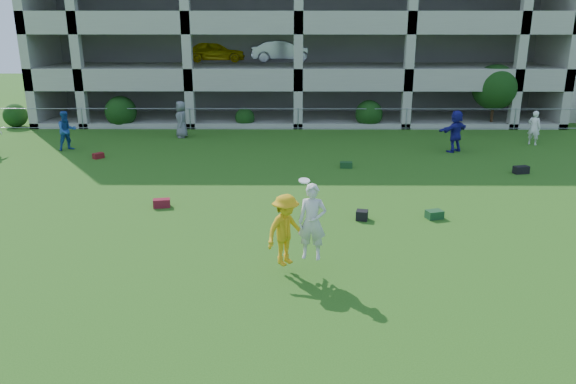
{
  "coord_description": "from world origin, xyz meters",
  "views": [
    {
      "loc": [
        -0.37,
        -11.85,
        6.1
      ],
      "look_at": [
        -0.46,
        3.0,
        1.4
      ],
      "focal_mm": 35.0,
      "sensor_mm": 36.0,
      "label": 1
    }
  ],
  "objects_px": {
    "bystander_e": "(534,128)",
    "crate_d": "(362,215)",
    "bystander_d": "(456,131)",
    "parking_garage": "(297,16)",
    "bystander_c": "(181,119)",
    "bystander_a": "(67,131)",
    "frisbee_contest": "(293,228)"
  },
  "relations": [
    {
      "from": "bystander_e",
      "to": "bystander_d",
      "type": "bearing_deg",
      "value": 60.33
    },
    {
      "from": "bystander_d",
      "to": "parking_garage",
      "type": "height_order",
      "value": "parking_garage"
    },
    {
      "from": "bystander_a",
      "to": "crate_d",
      "type": "xyz_separation_m",
      "value": [
        12.72,
        -9.38,
        -0.78
      ]
    },
    {
      "from": "crate_d",
      "to": "bystander_a",
      "type": "bearing_deg",
      "value": 143.59
    },
    {
      "from": "bystander_d",
      "to": "crate_d",
      "type": "xyz_separation_m",
      "value": [
        -5.4,
        -9.18,
        -0.82
      ]
    },
    {
      "from": "bystander_a",
      "to": "bystander_d",
      "type": "bearing_deg",
      "value": -41.43
    },
    {
      "from": "parking_garage",
      "to": "frisbee_contest",
      "type": "bearing_deg",
      "value": -90.66
    },
    {
      "from": "parking_garage",
      "to": "bystander_d",
      "type": "bearing_deg",
      "value": -62.56
    },
    {
      "from": "bystander_a",
      "to": "bystander_d",
      "type": "height_order",
      "value": "bystander_d"
    },
    {
      "from": "bystander_a",
      "to": "bystander_c",
      "type": "distance_m",
      "value": 5.62
    },
    {
      "from": "bystander_c",
      "to": "bystander_d",
      "type": "xyz_separation_m",
      "value": [
        13.29,
        -3.09,
        0.03
      ]
    },
    {
      "from": "crate_d",
      "to": "parking_garage",
      "type": "relative_size",
      "value": 0.01
    },
    {
      "from": "bystander_c",
      "to": "crate_d",
      "type": "bearing_deg",
      "value": 16.27
    },
    {
      "from": "bystander_e",
      "to": "parking_garage",
      "type": "height_order",
      "value": "parking_garage"
    },
    {
      "from": "bystander_a",
      "to": "bystander_e",
      "type": "relative_size",
      "value": 1.11
    },
    {
      "from": "bystander_e",
      "to": "crate_d",
      "type": "xyz_separation_m",
      "value": [
        -9.65,
        -10.67,
        -0.69
      ]
    },
    {
      "from": "bystander_a",
      "to": "bystander_d",
      "type": "xyz_separation_m",
      "value": [
        18.11,
        -0.2,
        0.04
      ]
    },
    {
      "from": "bystander_c",
      "to": "bystander_d",
      "type": "distance_m",
      "value": 13.65
    },
    {
      "from": "crate_d",
      "to": "frisbee_contest",
      "type": "xyz_separation_m",
      "value": [
        -2.16,
        -3.83,
        1.07
      ]
    },
    {
      "from": "frisbee_contest",
      "to": "bystander_e",
      "type": "bearing_deg",
      "value": 50.83
    },
    {
      "from": "bystander_c",
      "to": "parking_garage",
      "type": "relative_size",
      "value": 0.06
    },
    {
      "from": "bystander_d",
      "to": "crate_d",
      "type": "relative_size",
      "value": 5.54
    },
    {
      "from": "bystander_d",
      "to": "crate_d",
      "type": "distance_m",
      "value": 10.68
    },
    {
      "from": "bystander_c",
      "to": "bystander_e",
      "type": "bearing_deg",
      "value": 68.29
    },
    {
      "from": "bystander_e",
      "to": "crate_d",
      "type": "height_order",
      "value": "bystander_e"
    },
    {
      "from": "bystander_d",
      "to": "crate_d",
      "type": "bearing_deg",
      "value": 23.5
    },
    {
      "from": "crate_d",
      "to": "parking_garage",
      "type": "distance_m",
      "value": 23.93
    },
    {
      "from": "bystander_a",
      "to": "frisbee_contest",
      "type": "relative_size",
      "value": 0.86
    },
    {
      "from": "bystander_c",
      "to": "bystander_e",
      "type": "relative_size",
      "value": 1.13
    },
    {
      "from": "bystander_a",
      "to": "bystander_c",
      "type": "relative_size",
      "value": 0.98
    },
    {
      "from": "bystander_d",
      "to": "bystander_e",
      "type": "height_order",
      "value": "bystander_d"
    },
    {
      "from": "bystander_e",
      "to": "frisbee_contest",
      "type": "relative_size",
      "value": 0.77
    }
  ]
}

